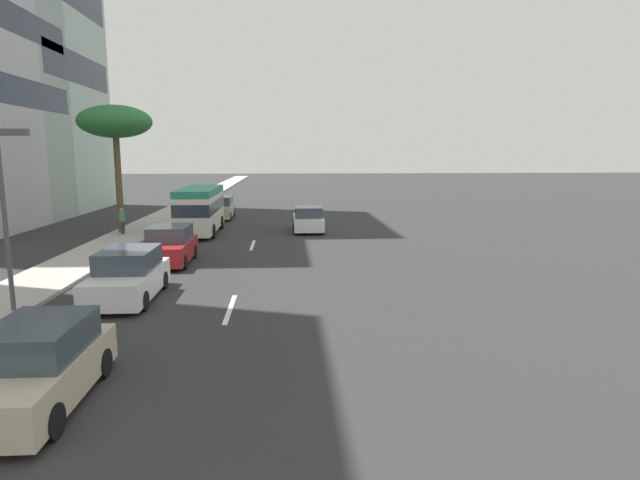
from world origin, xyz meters
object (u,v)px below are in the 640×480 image
at_px(car_lead, 170,246).
at_px(palm_tree, 115,123).
at_px(car_second, 37,367).
at_px(car_fifth, 308,220).
at_px(pedestrian_near_lamp, 122,220).
at_px(minibus_third, 200,208).
at_px(car_sixth, 128,276).
at_px(street_lamp, 7,196).
at_px(car_fourth, 220,208).

relative_size(car_lead, palm_tree, 0.54).
xyz_separation_m(car_second, car_fifth, (23.06, -6.37, -0.02)).
relative_size(pedestrian_near_lamp, palm_tree, 0.20).
height_order(minibus_third, car_sixth, minibus_third).
xyz_separation_m(car_fifth, car_sixth, (-15.39, 6.84, 0.05)).
bearing_deg(pedestrian_near_lamp, minibus_third, 158.53).
distance_m(palm_tree, street_lamp, 17.10).
distance_m(minibus_third, street_lamp, 17.04).
bearing_deg(street_lamp, car_fourth, -7.68).
distance_m(minibus_third, car_sixth, 15.02).
distance_m(car_lead, car_sixth, 5.91).
bearing_deg(car_second, palm_tree, -166.97).
distance_m(car_sixth, street_lamp, 4.39).
relative_size(car_fifth, car_sixth, 0.92).
bearing_deg(car_fifth, palm_tree, 91.55).
distance_m(minibus_third, pedestrian_near_lamp, 4.64).
xyz_separation_m(car_sixth, street_lamp, (-1.64, 2.89, 2.87)).
bearing_deg(car_lead, palm_tree, -151.70).
bearing_deg(car_second, pedestrian_near_lamp, -167.33).
relative_size(car_fifth, palm_tree, 0.53).
xyz_separation_m(car_lead, car_second, (-13.59, -0.33, -0.02)).
relative_size(car_second, pedestrian_near_lamp, 2.66).
bearing_deg(car_second, minibus_third, -179.05).
xyz_separation_m(minibus_third, palm_tree, (0.07, 4.89, 5.19)).
bearing_deg(street_lamp, car_fifth, -29.75).
height_order(car_second, palm_tree, palm_tree).
xyz_separation_m(car_second, car_sixth, (7.68, 0.47, 0.03)).
distance_m(car_second, palm_tree, 24.10).
height_order(pedestrian_near_lamp, palm_tree, palm_tree).
distance_m(car_fourth, street_lamp, 24.73).
xyz_separation_m(minibus_third, pedestrian_near_lamp, (-0.98, 4.50, -0.57)).
relative_size(minibus_third, car_fifth, 1.71).
relative_size(car_second, palm_tree, 0.54).
bearing_deg(palm_tree, pedestrian_near_lamp, -159.75).
bearing_deg(car_fifth, car_second, 164.56).
xyz_separation_m(car_sixth, pedestrian_near_lamp, (14.02, 4.41, 0.19)).
height_order(car_lead, car_second, car_lead).
relative_size(car_lead, car_fifth, 1.01).
bearing_deg(car_lead, car_fourth, 179.13).
bearing_deg(car_sixth, palm_tree, -162.34).
bearing_deg(street_lamp, car_second, -150.92).
relative_size(car_fourth, pedestrian_near_lamp, 2.97).
xyz_separation_m(minibus_third, street_lamp, (-16.64, 2.98, 2.10)).
height_order(car_second, minibus_third, minibus_third).
bearing_deg(pedestrian_near_lamp, palm_tree, -103.53).
xyz_separation_m(minibus_third, car_sixth, (-15.00, 0.09, -0.76)).
relative_size(car_lead, car_sixth, 0.92).
distance_m(car_lead, minibus_third, 9.12).
xyz_separation_m(car_fifth, pedestrian_near_lamp, (-1.36, 11.25, 0.24)).
height_order(car_fourth, car_fifth, car_fourth).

